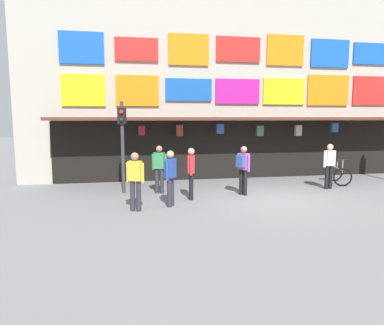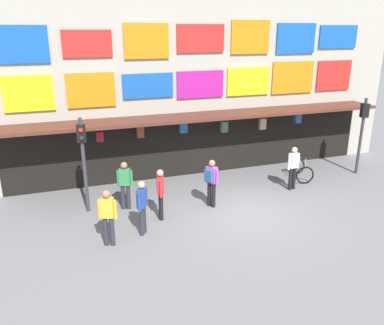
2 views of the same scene
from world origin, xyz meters
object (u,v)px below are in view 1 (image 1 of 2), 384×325
object	(u,v)px
pedestrian_in_green	(191,171)
pedestrian_in_purple	(171,175)
bicycle_parked	(338,174)
traffic_light_near	(122,132)
pedestrian_in_black	(243,167)
pedestrian_in_white	(329,164)
pedestrian_in_red	(135,178)
pedestrian_in_blue	(159,167)

from	to	relation	value
pedestrian_in_green	pedestrian_in_purple	bearing A→B (deg)	-134.63
bicycle_parked	pedestrian_in_green	bearing A→B (deg)	-165.98
traffic_light_near	pedestrian_in_green	bearing A→B (deg)	-31.49
pedestrian_in_black	pedestrian_in_white	xyz separation A→B (m)	(3.49, 0.41, -0.04)
pedestrian_in_purple	traffic_light_near	bearing A→B (deg)	123.92
traffic_light_near	pedestrian_in_red	xyz separation A→B (m)	(0.37, -2.44, -1.19)
pedestrian_in_purple	pedestrian_in_black	distance (m)	2.84
traffic_light_near	pedestrian_in_white	distance (m)	7.64
pedestrian_in_black	bicycle_parked	bearing A→B (deg)	15.75
pedestrian_in_green	pedestrian_in_red	size ratio (longest dim) A/B	1.00
pedestrian_in_blue	pedestrian_in_white	distance (m)	6.29
pedestrian_in_white	pedestrian_in_green	bearing A→B (deg)	-172.22
pedestrian_in_purple	pedestrian_in_green	world-z (taller)	same
pedestrian_in_blue	pedestrian_in_green	bearing A→B (deg)	-49.46
pedestrian_in_green	traffic_light_near	bearing A→B (deg)	148.51
pedestrian_in_white	pedestrian_in_red	distance (m)	7.38
pedestrian_in_green	pedestrian_in_red	world-z (taller)	same
pedestrian_in_green	pedestrian_in_blue	bearing A→B (deg)	130.54
pedestrian_in_blue	traffic_light_near	bearing A→B (deg)	169.03
bicycle_parked	pedestrian_in_purple	bearing A→B (deg)	-161.62
traffic_light_near	pedestrian_in_black	size ratio (longest dim) A/B	1.90
pedestrian_in_black	pedestrian_in_red	world-z (taller)	same
pedestrian_in_purple	pedestrian_in_red	size ratio (longest dim) A/B	1.00
traffic_light_near	bicycle_parked	size ratio (longest dim) A/B	2.44
bicycle_parked	pedestrian_in_purple	world-z (taller)	pedestrian_in_purple
traffic_light_near	pedestrian_in_blue	xyz separation A→B (m)	(1.24, -0.24, -1.19)
pedestrian_in_black	pedestrian_in_white	bearing A→B (deg)	6.69
pedestrian_in_purple	pedestrian_in_blue	world-z (taller)	same
traffic_light_near	pedestrian_in_purple	bearing A→B (deg)	-56.08
pedestrian_in_blue	pedestrian_in_black	bearing A→B (deg)	-15.45
pedestrian_in_red	bicycle_parked	bearing A→B (deg)	18.33
pedestrian_in_purple	pedestrian_in_green	distance (m)	1.08
bicycle_parked	pedestrian_in_red	xyz separation A→B (m)	(-8.09, -2.68, 0.55)
pedestrian_in_black	pedestrian_in_green	size ratio (longest dim) A/B	1.00
pedestrian_in_blue	pedestrian_in_red	world-z (taller)	same
pedestrian_in_white	pedestrian_in_blue	bearing A→B (deg)	176.70
pedestrian_in_green	pedestrian_in_blue	size ratio (longest dim) A/B	1.00
pedestrian_in_blue	pedestrian_in_white	world-z (taller)	same
traffic_light_near	pedestrian_in_black	distance (m)	4.32
pedestrian_in_red	pedestrian_in_purple	bearing A→B (deg)	18.02
pedestrian_in_red	pedestrian_in_black	bearing A→B (deg)	21.36
pedestrian_in_black	pedestrian_in_purple	bearing A→B (deg)	-157.35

